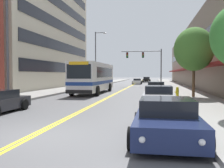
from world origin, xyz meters
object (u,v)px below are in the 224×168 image
at_px(car_dark_grey_parked_right_mid, 156,89).
at_px(street_lamp_left_far, 97,55).
at_px(traffic_signal_mast, 147,60).
at_px(car_silver_parked_right_far, 158,97).
at_px(car_black_moving_lead, 147,80).
at_px(city_bus, 94,76).
at_px(fire_hydrant, 177,92).
at_px(car_navy_parked_right_foreground, 167,120).
at_px(street_lamp_left_near, 13,34).
at_px(street_tree_right_mid, 194,49).
at_px(car_white_moving_second, 137,81).
at_px(car_champagne_parked_left_mid, 100,84).

xyz_separation_m(car_dark_grey_parked_right_mid, street_lamp_left_far, (-9.34, 14.07, 4.57)).
bearing_deg(traffic_signal_mast, car_silver_parked_right_far, -86.80).
height_order(car_silver_parked_right_far, car_black_moving_lead, car_black_moving_lead).
height_order(city_bus, fire_hydrant, city_bus).
bearing_deg(car_navy_parked_right_foreground, fire_hydrant, 83.40).
bearing_deg(fire_hydrant, car_dark_grey_parked_right_mid, 111.26).
bearing_deg(car_silver_parked_right_far, street_lamp_left_near, -172.95).
height_order(street_lamp_left_near, fire_hydrant, street_lamp_left_near).
bearing_deg(street_lamp_left_near, fire_hydrant, 30.06).
distance_m(traffic_signal_mast, fire_hydrant, 20.90).
xyz_separation_m(car_dark_grey_parked_right_mid, street_tree_right_mid, (3.07, -3.69, 3.55)).
xyz_separation_m(car_white_moving_second, street_tree_right_mid, (6.77, -31.38, 3.60)).
bearing_deg(street_lamp_left_far, car_black_moving_lead, 74.24).
distance_m(car_black_moving_lead, traffic_signal_mast, 24.22).
relative_size(car_navy_parked_right_foreground, car_dark_grey_parked_right_mid, 1.01).
bearing_deg(fire_hydrant, traffic_signal_mast, 98.52).
xyz_separation_m(car_silver_parked_right_far, car_white_moving_second, (-3.78, 37.19, -0.06)).
bearing_deg(car_white_moving_second, city_bus, -96.59).
bearing_deg(street_lamp_left_near, car_dark_grey_parked_right_mid, 49.28).
relative_size(car_champagne_parked_left_mid, car_black_moving_lead, 1.06).
distance_m(car_navy_parked_right_foreground, street_tree_right_mid, 14.47).
xyz_separation_m(car_black_moving_lead, street_tree_right_mid, (5.13, -43.56, 3.52)).
xyz_separation_m(car_champagne_parked_left_mid, car_dark_grey_parked_right_mid, (8.53, -12.79, 0.07)).
distance_m(car_navy_parked_right_foreground, street_lamp_left_near, 12.23).
distance_m(car_champagne_parked_left_mid, street_tree_right_mid, 20.47).
distance_m(car_black_moving_lead, fire_hydrant, 44.39).
distance_m(city_bus, car_champagne_parked_left_mid, 11.67).
distance_m(car_navy_parked_right_foreground, traffic_signal_mast, 33.63).
relative_size(traffic_signal_mast, street_lamp_left_far, 0.74).
relative_size(car_dark_grey_parked_right_mid, fire_hydrant, 5.01).
distance_m(car_navy_parked_right_foreground, fire_hydrant, 13.14).
bearing_deg(street_lamp_left_near, car_navy_parked_right_foreground, -35.94).
height_order(car_black_moving_lead, street_lamp_left_near, street_lamp_left_near).
bearing_deg(car_black_moving_lead, traffic_signal_mast, -88.31).
relative_size(city_bus, car_champagne_parked_left_mid, 2.31).
bearing_deg(street_tree_right_mid, street_lamp_left_far, 124.96).
bearing_deg(car_white_moving_second, street_lamp_left_near, -98.10).
bearing_deg(car_dark_grey_parked_right_mid, traffic_signal_mast, 94.83).
distance_m(car_silver_parked_right_far, traffic_signal_mast, 25.78).
distance_m(city_bus, street_lamp_left_near, 12.53).
height_order(traffic_signal_mast, fire_hydrant, traffic_signal_mast).
xyz_separation_m(car_champagne_parked_left_mid, car_silver_parked_right_far, (8.60, -22.29, 0.08)).
bearing_deg(car_champagne_parked_left_mid, car_navy_parked_right_foreground, -73.91).
xyz_separation_m(car_silver_parked_right_far, fire_hydrant, (1.62, 5.14, -0.01)).
distance_m(car_black_moving_lead, street_lamp_left_far, 27.19).
height_order(city_bus, street_lamp_left_near, street_lamp_left_near).
distance_m(street_lamp_left_near, fire_hydrant, 13.18).
distance_m(city_bus, car_dark_grey_parked_right_mid, 6.98).
relative_size(city_bus, car_dark_grey_parked_right_mid, 2.56).
relative_size(car_navy_parked_right_foreground, traffic_signal_mast, 0.66).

